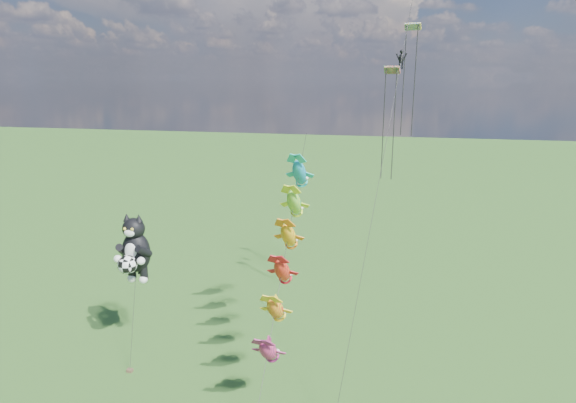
# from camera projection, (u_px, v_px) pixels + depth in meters

# --- Properties ---
(cat_kite_rig) EXTENTS (2.34, 4.12, 10.57)m
(cat_kite_rig) POSITION_uv_depth(u_px,v_px,m) (134.00, 249.00, 33.97)
(cat_kite_rig) COLOR #4E3C28
(cat_kite_rig) RESTS_ON ground
(fish_windsock_rig) EXTENTS (0.98, 15.97, 15.77)m
(fish_windsock_rig) POSITION_uv_depth(u_px,v_px,m) (285.00, 253.00, 30.80)
(fish_windsock_rig) COLOR #4E3C28
(fish_windsock_rig) RESTS_ON ground
(parafoil_rig) EXTENTS (4.30, 17.29, 26.54)m
(parafoil_rig) POSITION_uv_depth(u_px,v_px,m) (399.00, 79.00, 35.33)
(parafoil_rig) COLOR #4E3C28
(parafoil_rig) RESTS_ON ground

